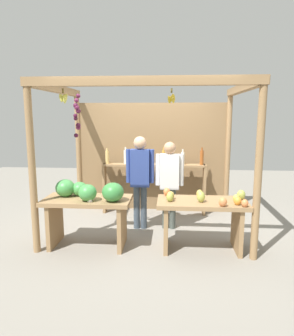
{
  "coord_description": "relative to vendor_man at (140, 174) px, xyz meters",
  "views": [
    {
      "loc": [
        0.37,
        -5.14,
        1.94
      ],
      "look_at": [
        0.0,
        -0.22,
        1.1
      ],
      "focal_mm": 32.91,
      "sensor_mm": 36.0,
      "label": 1
    }
  ],
  "objects": [
    {
      "name": "vendor_woman",
      "position": [
        0.5,
        0.03,
        -0.06
      ],
      "size": [
        0.48,
        0.2,
        1.51
      ],
      "rotation": [
        0.0,
        0.0,
        0.2
      ],
      "color": "#4A534C",
      "rests_on": "ground"
    },
    {
      "name": "bottle_shelf_unit",
      "position": [
        0.18,
        0.85,
        -0.16
      ],
      "size": [
        2.04,
        0.22,
        1.33
      ],
      "color": "#99754C",
      "rests_on": "ground"
    },
    {
      "name": "market_stall",
      "position": [
        0.12,
        0.54,
        0.47
      ],
      "size": [
        3.18,
        2.29,
        2.44
      ],
      "color": "#99754C",
      "rests_on": "ground"
    },
    {
      "name": "fruit_counter_left",
      "position": [
        -0.7,
        -0.79,
        -0.28
      ],
      "size": [
        1.28,
        0.64,
        1.01
      ],
      "color": "#99754C",
      "rests_on": "ground"
    },
    {
      "name": "ground_plane",
      "position": [
        0.13,
        0.04,
        -0.96
      ],
      "size": [
        12.0,
        12.0,
        0.0
      ],
      "primitive_type": "plane",
      "color": "gray",
      "rests_on": "ground"
    },
    {
      "name": "vendor_man",
      "position": [
        0.0,
        0.0,
        0.0
      ],
      "size": [
        0.48,
        0.22,
        1.6
      ],
      "rotation": [
        0.0,
        0.0,
        -0.15
      ],
      "color": "#43515F",
      "rests_on": "ground"
    },
    {
      "name": "fruit_counter_right",
      "position": [
        0.98,
        -0.78,
        -0.4
      ],
      "size": [
        1.29,
        0.66,
        0.89
      ],
      "color": "#99754C",
      "rests_on": "ground"
    }
  ]
}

